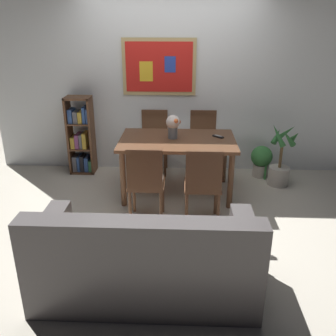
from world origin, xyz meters
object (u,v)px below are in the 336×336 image
object	(u,v)px
leather_couch	(145,262)
bookshelf	(81,138)
potted_palm	(280,164)
potted_ivy	(261,160)
dining_chair_far_left	(154,136)
dining_chair_near_right	(203,181)
dining_chair_far_right	(203,137)
flower_vase	(173,125)
dining_table	(177,146)
dining_chair_near_left	(146,179)
tv_remote	(218,136)

from	to	relation	value
leather_couch	bookshelf	xyz separation A→B (m)	(-1.20, 2.63, 0.21)
bookshelf	potted_palm	bearing A→B (deg)	-7.08
leather_couch	bookshelf	bearing A→B (deg)	114.48
leather_couch	potted_ivy	xyz separation A→B (m)	(1.43, 2.56, -0.06)
potted_palm	dining_chair_far_left	bearing A→B (deg)	165.45
dining_chair_near_right	dining_chair_far_right	distance (m)	1.60
dining_chair_near_right	flower_vase	bearing A→B (deg)	112.49
dining_table	potted_ivy	distance (m)	1.41
dining_chair_near_left	flower_vase	size ratio (longest dim) A/B	3.08
bookshelf	flower_vase	xyz separation A→B (m)	(1.36, -0.64, 0.39)
dining_table	potted_palm	bearing A→B (deg)	12.90
potted_palm	flower_vase	world-z (taller)	flower_vase
leather_couch	tv_remote	world-z (taller)	leather_couch
dining_chair_far_left	tv_remote	bearing A→B (deg)	-38.05
potted_palm	tv_remote	world-z (taller)	potted_palm
dining_chair_near_left	dining_chair_far_left	size ratio (longest dim) A/B	1.00
dining_table	potted_palm	distance (m)	1.48
dining_chair_near_left	leather_couch	size ratio (longest dim) A/B	0.51
dining_chair_far_left	flower_vase	bearing A→B (deg)	-68.15
potted_palm	bookshelf	bearing A→B (deg)	172.92
dining_table	dining_chair_far_left	world-z (taller)	dining_chair_far_left
dining_chair_near_right	flower_vase	size ratio (longest dim) A/B	3.08
dining_chair_far_left	tv_remote	xyz separation A→B (m)	(0.87, -0.68, 0.22)
dining_chair_far_right	leather_couch	xyz separation A→B (m)	(-0.58, -2.74, -0.23)
dining_chair_far_right	dining_chair_near_left	bearing A→B (deg)	-113.56
dining_chair_near_right	leather_couch	bearing A→B (deg)	-114.20
dining_table	potted_ivy	xyz separation A→B (m)	(1.21, 0.61, -0.40)
dining_chair_far_left	dining_chair_far_right	bearing A→B (deg)	0.85
dining_chair_near_right	tv_remote	distance (m)	0.96
dining_chair_far_right	leather_couch	size ratio (longest dim) A/B	0.51
leather_couch	flower_vase	bearing A→B (deg)	85.26
dining_chair_near_left	dining_chair_far_right	xyz separation A→B (m)	(0.69, 1.58, 0.00)
dining_chair_near_right	flower_vase	xyz separation A→B (m)	(-0.35, 0.84, 0.38)
dining_table	bookshelf	size ratio (longest dim) A/B	1.28
bookshelf	dining_chair_far_right	bearing A→B (deg)	3.76
flower_vase	dining_table	bearing A→B (deg)	-32.23
dining_table	dining_chair_far_right	bearing A→B (deg)	65.39
dining_chair_near_left	potted_ivy	xyz separation A→B (m)	(1.53, 1.40, -0.29)
dining_chair_near_right	bookshelf	bearing A→B (deg)	139.11
dining_chair_far_left	dining_chair_near_right	bearing A→B (deg)	-67.81
dining_chair_far_right	dining_chair_far_left	bearing A→B (deg)	-179.15
dining_chair_near_right	bookshelf	size ratio (longest dim) A/B	0.80
dining_chair_near_right	dining_chair_far_right	world-z (taller)	same
dining_chair_near_left	tv_remote	size ratio (longest dim) A/B	6.29
tv_remote	bookshelf	bearing A→B (deg)	163.41
dining_chair_far_right	tv_remote	xyz separation A→B (m)	(0.16, -0.69, 0.22)
dining_chair_near_left	potted_palm	size ratio (longest dim) A/B	1.03
dining_table	bookshelf	bearing A→B (deg)	154.63
potted_palm	flower_vase	distance (m)	1.61
bookshelf	tv_remote	size ratio (longest dim) A/B	7.82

